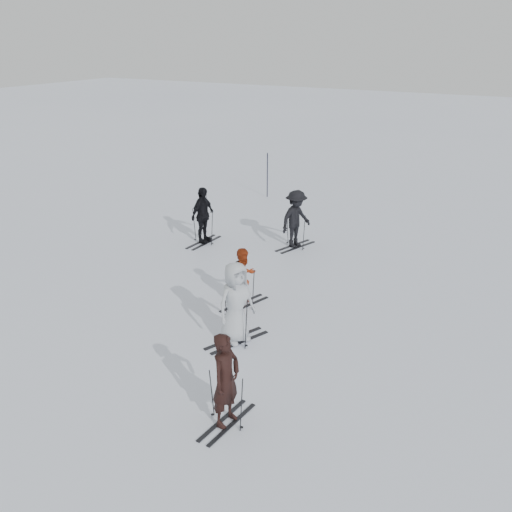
{
  "coord_description": "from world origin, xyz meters",
  "views": [
    {
      "loc": [
        7.37,
        -12.25,
        7.0
      ],
      "look_at": [
        0.0,
        1.0,
        1.0
      ],
      "focal_mm": 40.0,
      "sensor_mm": 36.0,
      "label": 1
    }
  ],
  "objects_px": {
    "skier_grey": "(236,304)",
    "piste_marker": "(267,175)",
    "skier_near_dark": "(226,381)",
    "skier_uphill_far": "(296,219)",
    "skier_uphill_left": "(203,216)",
    "skier_red": "(244,278)"
  },
  "relations": [
    {
      "from": "skier_grey",
      "to": "piste_marker",
      "type": "height_order",
      "value": "skier_grey"
    },
    {
      "from": "skier_near_dark",
      "to": "skier_grey",
      "type": "xyz_separation_m",
      "value": [
        -1.43,
        2.75,
        0.06
      ]
    },
    {
      "from": "skier_uphill_far",
      "to": "piste_marker",
      "type": "bearing_deg",
      "value": 54.43
    },
    {
      "from": "skier_uphill_left",
      "to": "piste_marker",
      "type": "relative_size",
      "value": 1.0
    },
    {
      "from": "skier_near_dark",
      "to": "skier_uphill_left",
      "type": "distance_m",
      "value": 10.08
    },
    {
      "from": "skier_uphill_left",
      "to": "piste_marker",
      "type": "bearing_deg",
      "value": 10.09
    },
    {
      "from": "skier_red",
      "to": "skier_uphill_left",
      "type": "bearing_deg",
      "value": 63.01
    },
    {
      "from": "skier_uphill_left",
      "to": "skier_uphill_far",
      "type": "xyz_separation_m",
      "value": [
        3.02,
        1.21,
        0.0
      ]
    },
    {
      "from": "skier_red",
      "to": "skier_uphill_left",
      "type": "distance_m",
      "value": 5.17
    },
    {
      "from": "skier_grey",
      "to": "piste_marker",
      "type": "distance_m",
      "value": 12.96
    },
    {
      "from": "skier_near_dark",
      "to": "skier_red",
      "type": "relative_size",
      "value": 1.17
    },
    {
      "from": "skier_grey",
      "to": "skier_uphill_left",
      "type": "distance_m",
      "value": 7.03
    },
    {
      "from": "skier_grey",
      "to": "skier_uphill_far",
      "type": "xyz_separation_m",
      "value": [
        -1.54,
        6.56,
        -0.01
      ]
    },
    {
      "from": "skier_near_dark",
      "to": "piste_marker",
      "type": "relative_size",
      "value": 0.95
    },
    {
      "from": "skier_near_dark",
      "to": "skier_uphill_left",
      "type": "relative_size",
      "value": 0.95
    },
    {
      "from": "skier_red",
      "to": "skier_grey",
      "type": "distance_m",
      "value": 1.98
    },
    {
      "from": "skier_grey",
      "to": "skier_uphill_left",
      "type": "relative_size",
      "value": 1.01
    },
    {
      "from": "skier_grey",
      "to": "skier_uphill_left",
      "type": "bearing_deg",
      "value": 62.5
    },
    {
      "from": "skier_near_dark",
      "to": "piste_marker",
      "type": "height_order",
      "value": "piste_marker"
    },
    {
      "from": "skier_near_dark",
      "to": "skier_grey",
      "type": "distance_m",
      "value": 3.11
    },
    {
      "from": "skier_red",
      "to": "skier_grey",
      "type": "bearing_deg",
      "value": -138.66
    },
    {
      "from": "skier_red",
      "to": "skier_uphill_far",
      "type": "relative_size",
      "value": 0.81
    }
  ]
}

